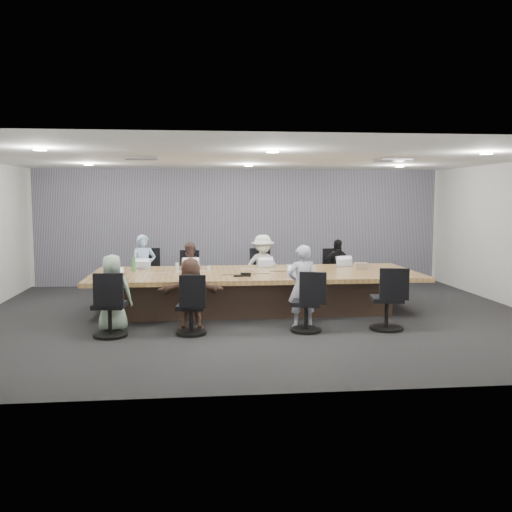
{
  "coord_description": "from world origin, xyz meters",
  "views": [
    {
      "loc": [
        -1.11,
        -9.93,
        2.13
      ],
      "look_at": [
        0.0,
        0.4,
        1.05
      ],
      "focal_mm": 40.0,
      "sensor_mm": 36.0,
      "label": 1
    }
  ],
  "objects": [
    {
      "name": "chair_0",
      "position": [
        -2.16,
        2.2,
        0.43
      ],
      "size": [
        0.74,
        0.74,
        0.86
      ],
      "primitive_type": null,
      "rotation": [
        0.0,
        0.0,
        3.47
      ],
      "color": "black",
      "rests_on": "ground"
    },
    {
      "name": "floor",
      "position": [
        0.0,
        0.0,
        0.0
      ],
      "size": [
        10.0,
        8.0,
        0.0
      ],
      "primitive_type": "cube",
      "color": "black",
      "rests_on": "ground"
    },
    {
      "name": "person_5",
      "position": [
        -1.18,
        -0.85,
        0.59
      ],
      "size": [
        1.1,
        0.39,
        1.17
      ],
      "primitive_type": "imported",
      "rotation": [
        0.0,
        0.0,
        3.18
      ],
      "color": "brown",
      "rests_on": "ground"
    },
    {
      "name": "ceiling",
      "position": [
        0.0,
        0.0,
        2.8
      ],
      "size": [
        10.0,
        8.0,
        0.0
      ],
      "primitive_type": "cube",
      "color": "white",
      "rests_on": "wall_back"
    },
    {
      "name": "laptop_1",
      "position": [
        -1.19,
        1.3,
        0.75
      ],
      "size": [
        0.34,
        0.25,
        0.02
      ],
      "primitive_type": "cube",
      "rotation": [
        0.0,
        0.0,
        3.2
      ],
      "color": "#B2B2B7",
      "rests_on": "conference_table"
    },
    {
      "name": "chair_5",
      "position": [
        -1.18,
        -1.2,
        0.37
      ],
      "size": [
        0.56,
        0.56,
        0.73
      ],
      "primitive_type": null,
      "rotation": [
        0.0,
        0.0,
        -0.13
      ],
      "color": "black",
      "rests_on": "ground"
    },
    {
      "name": "bottle_clear",
      "position": [
        -1.44,
        0.5,
        0.84
      ],
      "size": [
        0.06,
        0.06,
        0.2
      ],
      "primitive_type": "cylinder",
      "rotation": [
        0.0,
        0.0,
        -0.1
      ],
      "color": "silver",
      "rests_on": "conference_table"
    },
    {
      "name": "cup_white_near",
      "position": [
        1.1,
        0.56,
        0.79
      ],
      "size": [
        0.11,
        0.11,
        0.1
      ],
      "primitive_type": "cylinder",
      "rotation": [
        0.0,
        0.0,
        0.42
      ],
      "color": "white",
      "rests_on": "conference_table"
    },
    {
      "name": "laptop_5",
      "position": [
        -1.18,
        -0.3,
        0.75
      ],
      "size": [
        0.31,
        0.24,
        0.02
      ],
      "primitive_type": "cube",
      "rotation": [
        0.0,
        0.0,
        0.16
      ],
      "color": "#B2B2B7",
      "rests_on": "conference_table"
    },
    {
      "name": "person_6",
      "position": [
        0.63,
        -0.85,
        0.68
      ],
      "size": [
        0.53,
        0.38,
        1.35
      ],
      "primitive_type": "imported",
      "rotation": [
        0.0,
        0.0,
        3.26
      ],
      "color": "#AEB2C4",
      "rests_on": "ground"
    },
    {
      "name": "mic_right",
      "position": [
        0.72,
        0.36,
        0.76
      ],
      "size": [
        0.18,
        0.15,
        0.03
      ],
      "primitive_type": "cube",
      "rotation": [
        0.0,
        0.0,
        -0.38
      ],
      "color": "black",
      "rests_on": "conference_table"
    },
    {
      "name": "laptop_6",
      "position": [
        0.63,
        -0.3,
        0.75
      ],
      "size": [
        0.29,
        0.2,
        0.02
      ],
      "primitive_type": "cube",
      "rotation": [
        0.0,
        0.0,
        0.03
      ],
      "color": "#B2B2B7",
      "rests_on": "conference_table"
    },
    {
      "name": "chair_4",
      "position": [
        -2.42,
        -1.2,
        0.41
      ],
      "size": [
        0.6,
        0.6,
        0.81
      ],
      "primitive_type": null,
      "rotation": [
        0.0,
        0.0,
        -0.09
      ],
      "color": "black",
      "rests_on": "ground"
    },
    {
      "name": "cup_white_far",
      "position": [
        -0.86,
        0.8,
        0.78
      ],
      "size": [
        0.09,
        0.09,
        0.09
      ],
      "primitive_type": "cylinder",
      "rotation": [
        0.0,
        0.0,
        0.39
      ],
      "color": "white",
      "rests_on": "conference_table"
    },
    {
      "name": "conference_table",
      "position": [
        0.0,
        0.5,
        0.4
      ],
      "size": [
        6.0,
        2.2,
        0.74
      ],
      "color": "#422E24",
      "rests_on": "ground"
    },
    {
      "name": "laptop_0",
      "position": [
        -2.16,
        1.3,
        0.75
      ],
      "size": [
        0.37,
        0.3,
        0.02
      ],
      "primitive_type": "cube",
      "rotation": [
        0.0,
        0.0,
        2.88
      ],
      "color": "#B2B2B7",
      "rests_on": "conference_table"
    },
    {
      "name": "chair_2",
      "position": [
        0.3,
        2.2,
        0.41
      ],
      "size": [
        0.57,
        0.57,
        0.82
      ],
      "primitive_type": null,
      "rotation": [
        0.0,
        0.0,
        3.16
      ],
      "color": "black",
      "rests_on": "ground"
    },
    {
      "name": "mug_brown",
      "position": [
        -2.65,
        0.15,
        0.79
      ],
      "size": [
        0.08,
        0.08,
        0.1
      ],
      "primitive_type": "cylinder",
      "rotation": [
        0.0,
        0.0,
        -0.03
      ],
      "color": "brown",
      "rests_on": "conference_table"
    },
    {
      "name": "person_0",
      "position": [
        -2.16,
        1.85,
        0.68
      ],
      "size": [
        0.54,
        0.41,
        1.36
      ],
      "primitive_type": "imported",
      "rotation": [
        0.0,
        0.0,
        6.45
      ],
      "color": "#94B7DF",
      "rests_on": "ground"
    },
    {
      "name": "chair_6",
      "position": [
        0.63,
        -1.2,
        0.38
      ],
      "size": [
        0.64,
        0.64,
        0.77
      ],
      "primitive_type": null,
      "rotation": [
        0.0,
        0.0,
        -0.28
      ],
      "color": "black",
      "rests_on": "ground"
    },
    {
      "name": "laptop_2",
      "position": [
        0.3,
        1.3,
        0.75
      ],
      "size": [
        0.35,
        0.27,
        0.02
      ],
      "primitive_type": "cube",
      "rotation": [
        0.0,
        0.0,
        3.32
      ],
      "color": "#B2B2B7",
      "rests_on": "conference_table"
    },
    {
      "name": "snack_packet",
      "position": [
        2.65,
        0.03,
        0.76
      ],
      "size": [
        0.17,
        0.11,
        0.04
      ],
      "primitive_type": "cube",
      "rotation": [
        0.0,
        0.0,
        -0.01
      ],
      "color": "red",
      "rests_on": "conference_table"
    },
    {
      "name": "curtain",
      "position": [
        0.0,
        3.92,
        1.4
      ],
      "size": [
        9.8,
        0.04,
        2.8
      ],
      "primitive_type": "cube",
      "color": "gray",
      "rests_on": "ground"
    },
    {
      "name": "bottle_green_left",
      "position": [
        -2.26,
        0.81,
        0.87
      ],
      "size": [
        0.09,
        0.09,
        0.26
      ],
      "primitive_type": "cylinder",
      "rotation": [
        0.0,
        0.0,
        0.25
      ],
      "color": "#488D4A",
      "rests_on": "conference_table"
    },
    {
      "name": "bottle_green_right",
      "position": [
        0.83,
        0.24,
        0.88
      ],
      "size": [
        0.08,
        0.08,
        0.27
      ],
      "primitive_type": "cylinder",
      "rotation": [
        0.0,
        0.0,
        -0.06
      ],
      "color": "#488D4A",
      "rests_on": "conference_table"
    },
    {
      "name": "laptop_4",
      "position": [
        -2.42,
        -0.3,
        0.75
      ],
      "size": [
        0.36,
        0.28,
        0.02
      ],
      "primitive_type": "cube",
      "rotation": [
        0.0,
        0.0,
        -0.23
      ],
      "color": "#8C6647",
      "rests_on": "conference_table"
    },
    {
      "name": "person_2",
      "position": [
        0.3,
        1.85,
        0.67
      ],
      "size": [
        0.92,
        0.61,
        1.34
      ],
      "primitive_type": "imported",
      "rotation": [
        0.0,
        0.0,
        6.41
      ],
      "color": "silver",
      "rests_on": "ground"
    },
    {
      "name": "person_4",
      "position": [
        -2.42,
        -0.85,
        0.62
      ],
      "size": [
        0.61,
        0.41,
        1.23
      ],
      "primitive_type": "imported",
      "rotation": [
        0.0,
        0.0,
        3.16
      ],
      "color": "#8EA890",
      "rests_on": "ground"
    },
    {
      "name": "wall_front",
      "position": [
        0.0,
        -4.0,
        1.4
      ],
      "size": [
        10.0,
        0.0,
        2.8
      ],
      "primitive_type": "cube",
      "rotation": [
        -1.57,
        0.0,
        0.0
      ],
      "color": "beige",
      "rests_on": "ground"
    },
    {
      "name": "chair_7",
      "position": [
        1.94,
        -1.2,
        0.42
      ],
      "size": [
        0.66,
        0.66,
        0.84
      ],
      "primitive_type": null,
      "rotation": [
        0.0,
        0.0,
        -0.18
      ],
      "color": "black",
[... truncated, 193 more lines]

